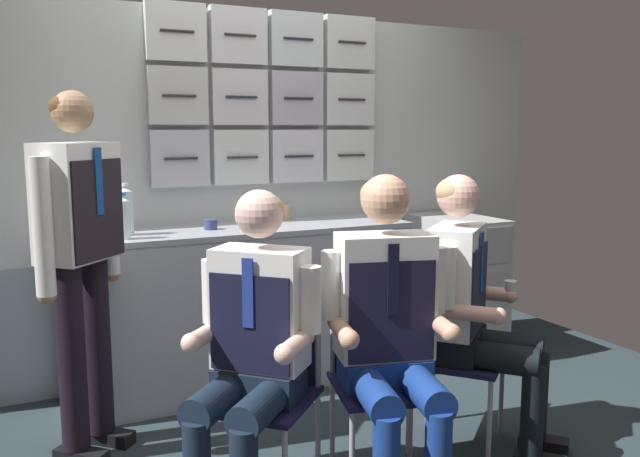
{
  "coord_description": "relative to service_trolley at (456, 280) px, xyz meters",
  "views": [
    {
      "loc": [
        -1.39,
        -2.46,
        1.47
      ],
      "look_at": [
        -0.12,
        0.12,
        1.04
      ],
      "focal_mm": 37.69,
      "sensor_mm": 36.0,
      "label": 1
    }
  ],
  "objects": [
    {
      "name": "crew_member_standing",
      "position": [
        -2.37,
        -0.4,
        0.48
      ],
      "size": [
        0.41,
        0.41,
        1.63
      ],
      "color": "black",
      "rests_on": "ground"
    },
    {
      "name": "sparkling_bottle_green",
      "position": [
        -2.08,
        0.07,
        0.56
      ],
      "size": [
        0.07,
        0.07,
        0.27
      ],
      "color": "silver",
      "rests_on": "galley_counter"
    },
    {
      "name": "galley_counter",
      "position": [
        -1.46,
        0.08,
        -0.02
      ],
      "size": [
        1.98,
        0.53,
        0.92
      ],
      "color": "#A9ADB8",
      "rests_on": "ground"
    },
    {
      "name": "folding_chair_left",
      "position": [
        -1.74,
        -1.05,
        0.02
      ],
      "size": [
        0.57,
        0.57,
        0.83
      ],
      "color": "#A8AAAF",
      "rests_on": "ground"
    },
    {
      "name": "folding_chair_by_counter",
      "position": [
        -0.87,
        -1.0,
        0.02
      ],
      "size": [
        0.56,
        0.56,
        0.83
      ],
      "color": "#A8AAAF",
      "rests_on": "ground"
    },
    {
      "name": "service_trolley",
      "position": [
        0.0,
        0.0,
        0.0
      ],
      "size": [
        0.4,
        0.65,
        0.9
      ],
      "color": "black",
      "rests_on": "ground"
    },
    {
      "name": "snack_banana",
      "position": [
        -2.26,
        -0.01,
        0.46
      ],
      "size": [
        0.17,
        0.1,
        0.04
      ],
      "color": "yellow",
      "rests_on": "galley_counter"
    },
    {
      "name": "water_bottle_blue_cap",
      "position": [
        -2.12,
        -0.06,
        0.55
      ],
      "size": [
        0.07,
        0.07,
        0.24
      ],
      "color": "silver",
      "rests_on": "galley_counter"
    },
    {
      "name": "espresso_cup_small",
      "position": [
        -1.63,
        0.07,
        0.47
      ],
      "size": [
        0.07,
        0.07,
        0.06
      ],
      "color": "navy",
      "rests_on": "galley_counter"
    },
    {
      "name": "crew_member_right",
      "position": [
        -1.31,
        -1.28,
        0.23
      ],
      "size": [
        0.54,
        0.7,
        1.29
      ],
      "color": "black",
      "rests_on": "ground"
    },
    {
      "name": "crew_member_left",
      "position": [
        -1.85,
        -1.16,
        0.19
      ],
      "size": [
        0.65,
        0.65,
        1.24
      ],
      "color": "black",
      "rests_on": "ground"
    },
    {
      "name": "folding_chair_right",
      "position": [
        -1.28,
        -1.13,
        0.02
      ],
      "size": [
        0.49,
        0.49,
        0.83
      ],
      "color": "#A8AAAF",
      "rests_on": "ground"
    },
    {
      "name": "crew_member_by_counter",
      "position": [
        -0.77,
        -1.12,
        0.21
      ],
      "size": [
        0.65,
        0.68,
        1.27
      ],
      "color": "black",
      "rests_on": "ground"
    },
    {
      "name": "paper_cup_blue",
      "position": [
        -1.1,
        0.27,
        0.48
      ],
      "size": [
        0.06,
        0.06,
        0.09
      ],
      "color": "tan",
      "rests_on": "galley_counter"
    },
    {
      "name": "galley_bulkhead",
      "position": [
        -1.29,
        0.37,
        0.62
      ],
      "size": [
        4.2,
        0.14,
        2.16
      ],
      "color": "#B6BEBB",
      "rests_on": "ground"
    }
  ]
}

